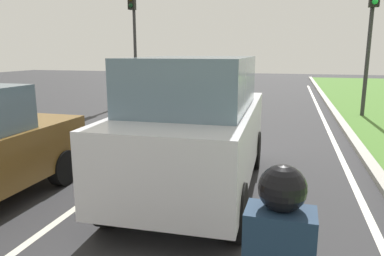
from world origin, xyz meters
The scene contains 8 objects.
ground_plane centered at (0.00, 14.00, 0.00)m, with size 60.00×60.00×0.00m, color #2D2D30.
lane_line_center centered at (-0.70, 14.00, 0.00)m, with size 0.12×32.00×0.01m, color silver.
lane_line_right_edge centered at (3.60, 14.00, 0.00)m, with size 0.12×32.00×0.01m, color silver.
curb_right centered at (4.10, 14.00, 0.06)m, with size 0.24×48.00×0.12m, color #9E9B93.
car_suv_ahead centered at (0.91, 8.90, 1.17)m, with size 2.06×4.54×2.28m.
rider_person centered at (2.38, 5.19, 1.19)m, with size 0.51×0.41×1.16m.
traffic_light_near_right centered at (5.00, 17.42, 3.36)m, with size 0.32×0.50×4.91m.
traffic_light_overhead_left centered at (-4.76, 19.28, 3.62)m, with size 0.32×0.50×5.35m.
Camera 1 is at (2.39, 3.16, 2.37)m, focal length 34.04 mm.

